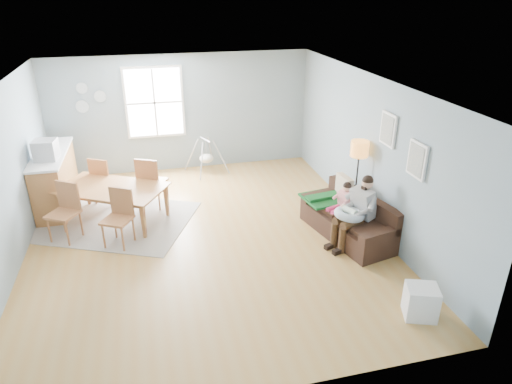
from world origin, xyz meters
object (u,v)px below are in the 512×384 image
object	(u,v)px
chair_se	(119,213)
toddler	(343,199)
sofa	(350,221)
counter	(55,179)
dining_table	(112,205)
floor_lamp	(359,156)
chair_ne	(150,179)
monitor	(45,150)
storage_cube	(420,302)
chair_sw	(66,207)
father	(356,210)
baby_swing	(206,158)
chair_nw	(103,178)

from	to	relation	value
chair_se	toddler	bearing A→B (deg)	-8.21
sofa	counter	distance (m)	5.81
toddler	dining_table	distance (m)	4.24
floor_lamp	chair_ne	world-z (taller)	floor_lamp
counter	monitor	bearing A→B (deg)	-88.49
sofa	storage_cube	distance (m)	2.25
sofa	chair_sw	world-z (taller)	chair_sw
father	toddler	size ratio (longest dim) A/B	1.63
father	baby_swing	size ratio (longest dim) A/B	1.18
floor_lamp	baby_swing	distance (m)	3.97
chair_sw	chair_nw	distance (m)	1.37
storage_cube	baby_swing	bearing A→B (deg)	109.14
dining_table	chair_se	world-z (taller)	chair_se
storage_cube	counter	world-z (taller)	counter
counter	baby_swing	size ratio (longest dim) A/B	1.93
monitor	baby_swing	distance (m)	3.57
baby_swing	counter	bearing A→B (deg)	-162.37
floor_lamp	chair_sw	distance (m)	5.22
sofa	dining_table	distance (m)	4.39
toddler	chair_ne	distance (m)	3.72
counter	baby_swing	distance (m)	3.33
chair_se	monitor	xyz separation A→B (m)	(-1.26, 1.47, 0.74)
chair_ne	monitor	size ratio (longest dim) A/B	2.43
storage_cube	chair_nw	distance (m)	6.30
father	chair_ne	xyz separation A→B (m)	(-3.31, 2.24, -0.03)
toddler	baby_swing	world-z (taller)	toddler
counter	monitor	size ratio (longest dim) A/B	4.55
toddler	chair_ne	size ratio (longest dim) A/B	0.70
chair_sw	chair_nw	size ratio (longest dim) A/B	1.02
toddler	chair_sw	xyz separation A→B (m)	(-4.72, 0.97, -0.05)
father	chair_ne	bearing A→B (deg)	145.89
floor_lamp	chair_se	distance (m)	4.30
father	baby_swing	distance (m)	4.35
sofa	toddler	xyz separation A→B (m)	(-0.11, 0.16, 0.37)
father	chair_se	bearing A→B (deg)	165.50
dining_table	baby_swing	world-z (taller)	baby_swing
chair_se	chair_ne	size ratio (longest dim) A/B	0.92
counter	baby_swing	xyz separation A→B (m)	(3.17, 1.01, -0.20)
floor_lamp	monitor	size ratio (longest dim) A/B	3.57
toddler	counter	world-z (taller)	counter
chair_nw	baby_swing	distance (m)	2.54
storage_cube	dining_table	size ratio (longest dim) A/B	0.26
chair_se	counter	size ratio (longest dim) A/B	0.49
father	dining_table	size ratio (longest dim) A/B	0.63
chair_ne	counter	xyz separation A→B (m)	(-1.83, 0.61, -0.06)
chair_nw	monitor	world-z (taller)	monitor
chair_se	baby_swing	size ratio (longest dim) A/B	0.95
chair_ne	counter	world-z (taller)	counter
chair_sw	counter	world-z (taller)	counter
monitor	sofa	bearing A→B (deg)	-22.83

